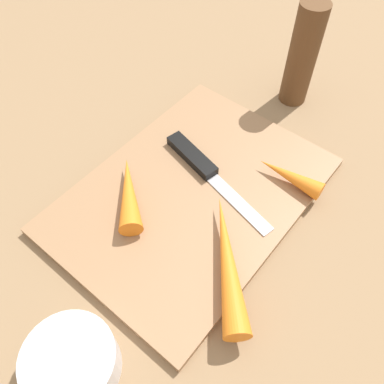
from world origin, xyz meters
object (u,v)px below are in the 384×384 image
object	(u,v)px
carrot_shortest	(290,176)
carrot_longest	(227,260)
small_bowl	(72,363)
pepper_grinder	(304,56)
cutting_board	(192,195)
knife	(198,161)
carrot_medium	(129,193)

from	to	relation	value
carrot_shortest	carrot_longest	world-z (taller)	carrot_longest
small_bowl	pepper_grinder	size ratio (longest dim) A/B	0.58
cutting_board	knife	world-z (taller)	knife
cutting_board	pepper_grinder	distance (m)	0.27
knife	carrot_shortest	distance (m)	0.13
carrot_medium	carrot_longest	size ratio (longest dim) A/B	0.65
cutting_board	knife	xyz separation A→B (m)	(0.04, 0.02, 0.01)
carrot_medium	pepper_grinder	distance (m)	0.33
cutting_board	carrot_longest	size ratio (longest dim) A/B	2.07
knife	small_bowl	bearing A→B (deg)	-63.60
small_bowl	cutting_board	bearing A→B (deg)	10.52
carrot_medium	small_bowl	distance (m)	0.21
carrot_shortest	carrot_medium	bearing A→B (deg)	44.15
carrot_medium	carrot_shortest	size ratio (longest dim) A/B	1.24
cutting_board	carrot_longest	bearing A→B (deg)	-120.09
knife	carrot_medium	bearing A→B (deg)	-93.95
carrot_medium	pepper_grinder	bearing A→B (deg)	-57.79
knife	small_bowl	distance (m)	0.29
carrot_longest	small_bowl	size ratio (longest dim) A/B	1.87
carrot_medium	carrot_shortest	bearing A→B (deg)	-90.47
pepper_grinder	cutting_board	bearing A→B (deg)	179.49
carrot_medium	small_bowl	size ratio (longest dim) A/B	1.21
carrot_shortest	carrot_longest	distance (m)	0.15
carrot_medium	small_bowl	world-z (taller)	same
carrot_longest	small_bowl	world-z (taller)	same
knife	carrot_longest	bearing A→B (deg)	-26.28
knife	small_bowl	size ratio (longest dim) A/B	2.14
carrot_medium	carrot_longest	world-z (taller)	same
carrot_longest	small_bowl	distance (m)	0.19
pepper_grinder	carrot_medium	bearing A→B (deg)	169.81
carrot_medium	carrot_longest	bearing A→B (deg)	-136.46
carrot_medium	carrot_longest	xyz separation A→B (m)	(0.00, -0.15, 0.00)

